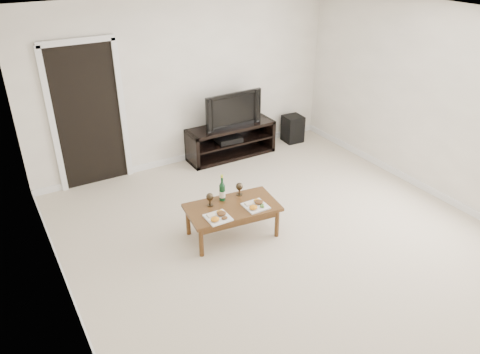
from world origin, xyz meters
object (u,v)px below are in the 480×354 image
television (231,109)px  coffee_table (232,221)px  media_console (231,141)px  subwoofer (293,129)px

television → coffee_table: (-1.11, -2.01, -0.63)m
media_console → coffee_table: (-1.11, -2.01, -0.07)m
media_console → subwoofer: bearing=-0.2°
subwoofer → coffee_table: size_ratio=0.43×
media_console → television: (0.00, 0.00, 0.56)m
television → subwoofer: bearing=-2.2°
coffee_table → media_console: bearing=61.1°
television → coffee_table: television is taller
television → subwoofer: size_ratio=2.12×
media_console → coffee_table: media_console is taller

